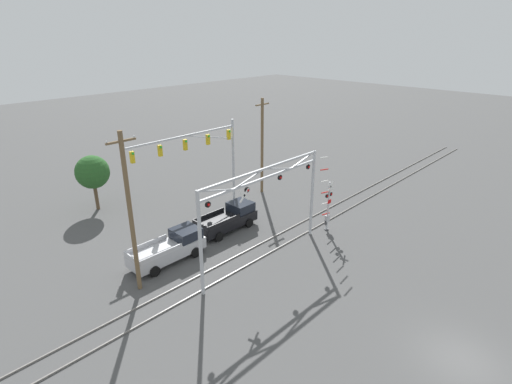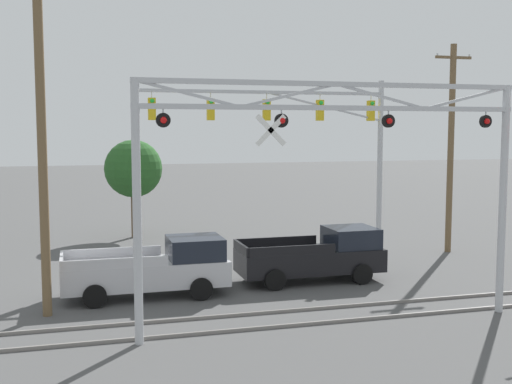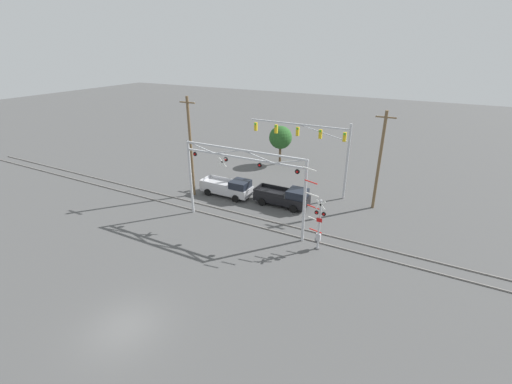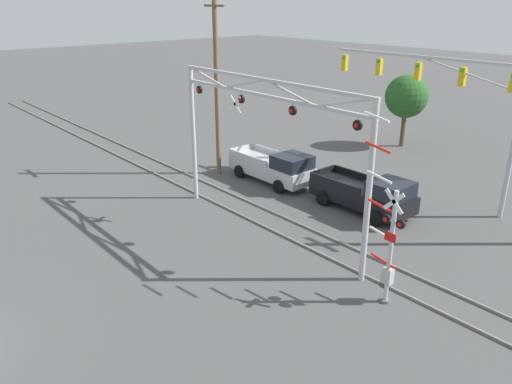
{
  "view_description": "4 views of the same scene",
  "coord_description": "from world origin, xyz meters",
  "px_view_note": "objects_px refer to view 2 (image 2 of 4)",
  "views": [
    {
      "loc": [
        -18.28,
        -3.25,
        15.37
      ],
      "look_at": [
        1.53,
        15.84,
        4.22
      ],
      "focal_mm": 28.0,
      "sensor_mm": 36.0,
      "label": 1
    },
    {
      "loc": [
        -7.09,
        -3.16,
        5.7
      ],
      "look_at": [
        -1.92,
        15.09,
        3.83
      ],
      "focal_mm": 45.0,
      "sensor_mm": 36.0,
      "label": 2
    },
    {
      "loc": [
        13.54,
        -9.59,
        14.88
      ],
      "look_at": [
        0.71,
        14.67,
        2.97
      ],
      "focal_mm": 24.0,
      "sensor_mm": 36.0,
      "label": 3
    },
    {
      "loc": [
        15.5,
        -0.34,
        10.09
      ],
      "look_at": [
        -0.89,
        13.85,
        1.65
      ],
      "focal_mm": 35.0,
      "sensor_mm": 36.0,
      "label": 4
    }
  ],
  "objects_px": {
    "crossing_gantry": "(335,159)",
    "utility_pole_left": "(42,142)",
    "traffic_signal_span": "(317,131)",
    "background_tree_beyond_span": "(133,169)",
    "pickup_truck_following": "(155,268)",
    "pickup_truck_lead": "(317,256)",
    "utility_pole_right": "(451,146)"
  },
  "relations": [
    {
      "from": "crossing_gantry",
      "to": "utility_pole_left",
      "type": "distance_m",
      "value": 8.7
    },
    {
      "from": "traffic_signal_span",
      "to": "background_tree_beyond_span",
      "type": "distance_m",
      "value": 10.56
    },
    {
      "from": "pickup_truck_following",
      "to": "utility_pole_left",
      "type": "bearing_deg",
      "value": -156.9
    },
    {
      "from": "pickup_truck_following",
      "to": "background_tree_beyond_span",
      "type": "relative_size",
      "value": 1.08
    },
    {
      "from": "pickup_truck_lead",
      "to": "background_tree_beyond_span",
      "type": "xyz_separation_m",
      "value": [
        -5.74,
        11.7,
        2.65
      ]
    },
    {
      "from": "traffic_signal_span",
      "to": "utility_pole_left",
      "type": "distance_m",
      "value": 13.04
    },
    {
      "from": "pickup_truck_following",
      "to": "utility_pole_right",
      "type": "xyz_separation_m",
      "value": [
        14.07,
        4.22,
        3.95
      ]
    },
    {
      "from": "utility_pole_left",
      "to": "crossing_gantry",
      "type": "bearing_deg",
      "value": -22.97
    },
    {
      "from": "utility_pole_right",
      "to": "crossing_gantry",
      "type": "bearing_deg",
      "value": -136.36
    },
    {
      "from": "traffic_signal_span",
      "to": "pickup_truck_following",
      "type": "distance_m",
      "value": 10.41
    },
    {
      "from": "pickup_truck_following",
      "to": "crossing_gantry",
      "type": "bearing_deg",
      "value": -47.0
    },
    {
      "from": "pickup_truck_lead",
      "to": "traffic_signal_span",
      "type": "bearing_deg",
      "value": 69.23
    },
    {
      "from": "crossing_gantry",
      "to": "background_tree_beyond_span",
      "type": "xyz_separation_m",
      "value": [
        -4.14,
        17.12,
        -1.25
      ]
    },
    {
      "from": "pickup_truck_lead",
      "to": "utility_pole_right",
      "type": "bearing_deg",
      "value": 24.83
    },
    {
      "from": "utility_pole_left",
      "to": "traffic_signal_span",
      "type": "bearing_deg",
      "value": 29.9
    },
    {
      "from": "traffic_signal_span",
      "to": "utility_pole_left",
      "type": "height_order",
      "value": "utility_pole_left"
    },
    {
      "from": "crossing_gantry",
      "to": "utility_pole_left",
      "type": "xyz_separation_m",
      "value": [
        -8.0,
        3.39,
        0.45
      ]
    },
    {
      "from": "utility_pole_left",
      "to": "utility_pole_right",
      "type": "height_order",
      "value": "utility_pole_left"
    },
    {
      "from": "utility_pole_right",
      "to": "pickup_truck_lead",
      "type": "bearing_deg",
      "value": -155.17
    },
    {
      "from": "utility_pole_left",
      "to": "background_tree_beyond_span",
      "type": "distance_m",
      "value": 14.36
    },
    {
      "from": "utility_pole_right",
      "to": "background_tree_beyond_span",
      "type": "distance_m",
      "value": 15.91
    },
    {
      "from": "pickup_truck_lead",
      "to": "utility_pole_right",
      "type": "xyz_separation_m",
      "value": [
        7.92,
        3.67,
        3.95
      ]
    },
    {
      "from": "traffic_signal_span",
      "to": "utility_pole_right",
      "type": "xyz_separation_m",
      "value": [
        6.23,
        -0.8,
        -0.7
      ]
    },
    {
      "from": "pickup_truck_lead",
      "to": "pickup_truck_following",
      "type": "height_order",
      "value": "same"
    },
    {
      "from": "background_tree_beyond_span",
      "to": "crossing_gantry",
      "type": "bearing_deg",
      "value": -76.41
    },
    {
      "from": "utility_pole_left",
      "to": "utility_pole_right",
      "type": "xyz_separation_m",
      "value": [
        17.53,
        5.7,
        -0.4
      ]
    },
    {
      "from": "pickup_truck_lead",
      "to": "pickup_truck_following",
      "type": "relative_size",
      "value": 0.97
    },
    {
      "from": "pickup_truck_lead",
      "to": "pickup_truck_following",
      "type": "distance_m",
      "value": 6.17
    },
    {
      "from": "crossing_gantry",
      "to": "utility_pole_left",
      "type": "height_order",
      "value": "utility_pole_left"
    },
    {
      "from": "crossing_gantry",
      "to": "traffic_signal_span",
      "type": "height_order",
      "value": "traffic_signal_span"
    },
    {
      "from": "utility_pole_right",
      "to": "utility_pole_left",
      "type": "bearing_deg",
      "value": -162.0
    },
    {
      "from": "utility_pole_right",
      "to": "background_tree_beyond_span",
      "type": "xyz_separation_m",
      "value": [
        -13.67,
        8.03,
        -1.3
      ]
    }
  ]
}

